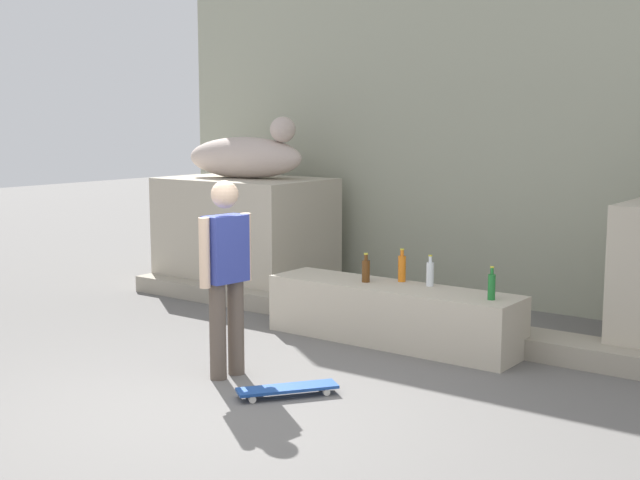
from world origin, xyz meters
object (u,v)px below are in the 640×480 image
skateboard (287,389)px  skater (226,270)px  statue_reclining_left (247,156)px  bottle_clear (430,273)px  bottle_green (492,286)px  bottle_brown (366,270)px  bottle_orange (402,268)px

skateboard → skater: bearing=-62.2°
statue_reclining_left → skater: size_ratio=1.00×
skateboard → bottle_clear: bearing=-147.0°
statue_reclining_left → bottle_clear: 3.49m
skater → bottle_clear: bearing=163.0°
statue_reclining_left → bottle_clear: bearing=-27.8°
statue_reclining_left → bottle_green: (3.95, -1.20, -1.01)m
bottle_green → skateboard: bearing=-115.2°
statue_reclining_left → bottle_clear: statue_reclining_left is taller
bottle_green → bottle_brown: bottle_green is taller
statue_reclining_left → skateboard: statue_reclining_left is taller
bottle_green → bottle_clear: bearing=163.3°
skateboard → bottle_brown: (-0.50, 1.86, 0.63)m
skater → bottle_clear: skater is taller
statue_reclining_left → bottle_green: size_ratio=5.53×
bottle_green → bottle_brown: (-1.36, 0.02, -0.01)m
bottle_orange → skateboard: bearing=-83.9°
skater → bottle_brown: size_ratio=5.76×
skater → bottle_green: skater is taller
bottle_green → bottle_clear: size_ratio=1.00×
statue_reclining_left → bottle_brown: 3.02m
statue_reclining_left → bottle_clear: (3.20, -0.98, -1.01)m
skateboard → bottle_orange: 2.21m
bottle_green → bottle_brown: 1.36m
bottle_clear → bottle_orange: bearing=174.0°
skateboard → bottle_brown: size_ratio=2.64×
skater → bottle_brown: skater is taller
bottle_orange → bottle_green: bottle_orange is taller
statue_reclining_left → skateboard: size_ratio=2.19×
skater → statue_reclining_left: bearing=-134.7°
skateboard → bottle_brown: 2.02m
skateboard → statue_reclining_left: bearing=-98.4°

